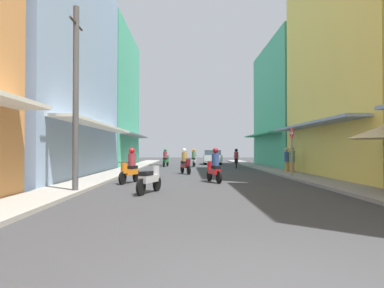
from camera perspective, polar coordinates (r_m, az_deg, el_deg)
ground_plane at (r=19.62m, az=1.57°, el=-5.35°), size 87.94×87.94×0.00m
sidewalk_left at (r=20.10m, az=-13.66°, el=-5.05°), size 1.73×47.97×0.12m
sidewalk_right at (r=20.53m, az=16.46°, el=-4.95°), size 1.73×47.97×0.12m
building_left_mid at (r=20.77m, az=-24.99°, el=12.41°), size 7.05×13.49×12.56m
building_left_far at (r=32.53m, az=-15.77°, el=7.46°), size 7.05×11.15×12.51m
building_right_mid at (r=21.02m, az=28.97°, el=17.87°), size 7.05×11.21×16.50m
building_right_far at (r=30.70m, az=18.16°, el=6.24°), size 7.05×11.03×10.66m
motorbike_red at (r=15.24m, az=3.83°, el=-3.96°), size 0.69×1.77×1.58m
motorbike_maroon at (r=20.51m, az=-1.17°, el=-3.19°), size 0.76×1.74×1.58m
motorbike_black at (r=27.16m, az=7.63°, el=-2.64°), size 0.58×1.80×1.58m
motorbike_green at (r=29.12m, az=-4.55°, el=-2.53°), size 0.60×1.79×1.58m
motorbike_orange at (r=15.09m, az=-10.62°, el=-3.98°), size 0.75×1.74×1.58m
motorbike_silver at (r=11.55m, az=-7.22°, el=-5.91°), size 0.77×1.73×0.96m
motorbike_white at (r=28.99m, az=0.35°, el=-2.54°), size 0.55×1.81×1.58m
parked_car at (r=34.00m, az=3.49°, el=-2.25°), size 1.82×4.12×1.45m
pedestrian_crossing at (r=27.23m, az=-10.34°, el=-2.42°), size 0.34×0.34×1.61m
pedestrian_midway at (r=20.48m, az=16.85°, el=-2.36°), size 0.44×0.44×1.75m
pedestrian_far at (r=21.73m, az=16.03°, el=-2.41°), size 0.44×0.44×1.67m
utility_pole at (r=12.12m, az=-19.36°, el=7.57°), size 0.20×1.20×6.43m
street_sign_no_entry at (r=17.70m, az=16.81°, el=-0.23°), size 0.07×0.60×2.65m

